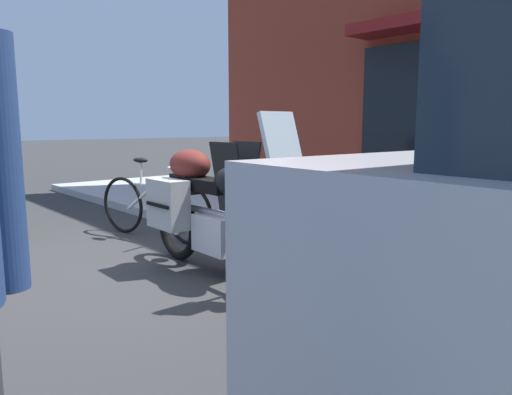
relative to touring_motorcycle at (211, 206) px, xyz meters
The scene contains 4 objects.
ground_plane 0.94m from the touring_motorcycle, 151.36° to the right, with size 80.00×80.00×0.00m, color #303030.
touring_motorcycle is the anchor object (origin of this frame).
parked_bicycle 1.59m from the touring_motorcycle, 169.44° to the left, with size 1.71×0.60×0.93m.
sandwich_board_sign 2.03m from the touring_motorcycle, 135.39° to the left, with size 0.55×0.42×0.97m.
Camera 1 is at (3.95, -2.03, 1.30)m, focal length 33.44 mm.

